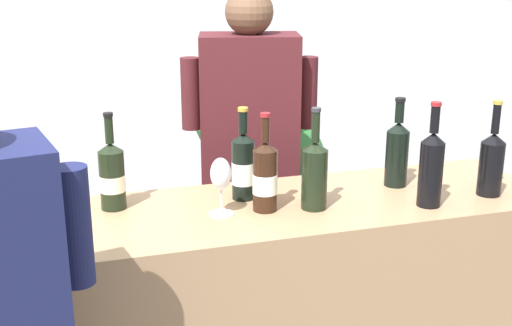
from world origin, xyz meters
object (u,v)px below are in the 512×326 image
(wine_bottle_0, at_px, (315,173))
(wine_bottle_1, at_px, (431,167))
(wine_bottle_3, at_px, (243,166))
(wine_bottle_6, at_px, (491,162))
(wine_glass, at_px, (221,177))
(wine_bottle_5, at_px, (112,176))
(wine_bottle_7, at_px, (397,152))
(potted_shrub, at_px, (263,157))
(person_server, at_px, (250,192))
(wine_bottle_4, at_px, (265,176))

(wine_bottle_0, xyz_separation_m, wine_bottle_1, (0.37, -0.09, 0.01))
(wine_bottle_0, distance_m, wine_bottle_3, 0.25)
(wine_bottle_6, bearing_deg, wine_glass, 174.65)
(wine_bottle_1, height_order, wine_bottle_3, wine_bottle_1)
(wine_bottle_3, bearing_deg, wine_bottle_0, -38.92)
(wine_bottle_1, distance_m, wine_bottle_3, 0.61)
(wine_bottle_5, relative_size, wine_glass, 1.70)
(wine_bottle_0, height_order, wine_bottle_3, wine_bottle_0)
(wine_bottle_5, relative_size, wine_bottle_7, 1.00)
(wine_bottle_5, xyz_separation_m, potted_shrub, (0.85, 1.10, -0.32))
(wine_bottle_3, xyz_separation_m, person_server, (0.19, 0.57, -0.31))
(wine_bottle_7, bearing_deg, person_server, 121.18)
(wine_bottle_5, xyz_separation_m, person_server, (0.62, 0.54, -0.30))
(wine_bottle_1, relative_size, wine_bottle_3, 1.10)
(wine_bottle_6, height_order, person_server, person_server)
(wine_bottle_0, relative_size, wine_bottle_6, 1.01)
(wine_glass, bearing_deg, wine_bottle_4, -1.60)
(potted_shrub, bearing_deg, wine_bottle_1, -84.37)
(potted_shrub, bearing_deg, person_server, -112.74)
(wine_bottle_3, relative_size, wine_glass, 1.68)
(potted_shrub, bearing_deg, wine_bottle_6, -73.86)
(wine_bottle_4, distance_m, wine_bottle_7, 0.53)
(wine_bottle_5, bearing_deg, wine_bottle_1, -15.54)
(wine_bottle_5, distance_m, wine_bottle_6, 1.26)
(wine_bottle_0, height_order, wine_bottle_7, wine_bottle_0)
(wine_bottle_4, height_order, person_server, person_server)
(wine_bottle_6, xyz_separation_m, wine_bottle_7, (-0.26, 0.18, 0.01))
(wine_glass, bearing_deg, wine_bottle_0, -6.33)
(wine_bottle_4, relative_size, wine_glass, 1.72)
(wine_bottle_3, xyz_separation_m, potted_shrub, (0.42, 1.13, -0.33))
(person_server, bearing_deg, wine_bottle_6, -51.53)
(wine_bottle_7, bearing_deg, wine_bottle_0, -160.53)
(wine_bottle_7, bearing_deg, wine_bottle_4, -169.20)
(wine_bottle_7, bearing_deg, wine_bottle_3, 177.21)
(wine_bottle_0, height_order, wine_bottle_6, wine_bottle_0)
(wine_bottle_1, height_order, potted_shrub, wine_bottle_1)
(wine_bottle_3, xyz_separation_m, wine_bottle_4, (0.04, -0.13, 0.00))
(person_server, xyz_separation_m, potted_shrub, (0.23, 0.56, -0.02))
(potted_shrub, bearing_deg, wine_bottle_0, -100.23)
(potted_shrub, bearing_deg, wine_bottle_3, -110.55)
(wine_bottle_4, height_order, wine_bottle_5, wine_bottle_4)
(wine_bottle_1, height_order, wine_bottle_7, wine_bottle_1)
(wine_bottle_0, bearing_deg, wine_glass, 173.67)
(wine_bottle_0, bearing_deg, wine_bottle_3, 141.08)
(wine_bottle_0, height_order, wine_bottle_1, wine_bottle_1)
(wine_bottle_0, bearing_deg, potted_shrub, 79.77)
(wine_glass, bearing_deg, potted_shrub, 67.03)
(wine_bottle_1, height_order, person_server, person_server)
(wine_bottle_4, bearing_deg, wine_bottle_5, 161.09)
(wine_bottle_0, bearing_deg, person_server, 90.12)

